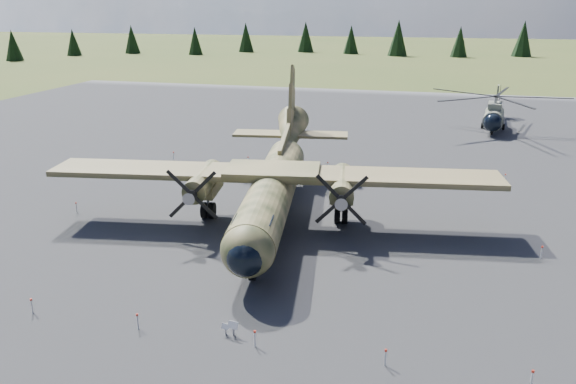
# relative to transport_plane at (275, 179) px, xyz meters

# --- Properties ---
(ground) EXTENTS (500.00, 500.00, 0.00)m
(ground) POSITION_rel_transport_plane_xyz_m (1.57, -2.81, -3.02)
(ground) COLOR #4F5124
(ground) RESTS_ON ground
(apron) EXTENTS (120.00, 120.00, 0.04)m
(apron) POSITION_rel_transport_plane_xyz_m (1.57, 7.19, -3.02)
(apron) COLOR #56575B
(apron) RESTS_ON ground
(transport_plane) EXTENTS (31.92, 28.79, 10.50)m
(transport_plane) POSITION_rel_transport_plane_xyz_m (0.00, 0.00, 0.00)
(transport_plane) COLOR #363D21
(transport_plane) RESTS_ON ground
(helicopter_near) EXTENTS (19.75, 21.85, 4.52)m
(helicopter_near) POSITION_rel_transport_plane_xyz_m (18.43, 35.90, 0.19)
(helicopter_near) COLOR gray
(helicopter_near) RESTS_ON ground
(info_placard_left) EXTENTS (0.41, 0.22, 0.61)m
(info_placard_left) POSITION_rel_transport_plane_xyz_m (1.90, -15.73, -2.61)
(info_placard_left) COLOR gray
(info_placard_left) RESTS_ON ground
(info_placard_right) EXTENTS (0.53, 0.29, 0.79)m
(info_placard_right) POSITION_rel_transport_plane_xyz_m (2.31, -15.73, -2.49)
(info_placard_right) COLOR gray
(info_placard_right) RESTS_ON ground
(barrier_fence) EXTENTS (33.12, 29.62, 0.85)m
(barrier_fence) POSITION_rel_transport_plane_xyz_m (1.11, -2.89, -2.51)
(barrier_fence) COLOR silver
(barrier_fence) RESTS_ON ground
(treeline) EXTENTS (325.16, 315.81, 10.98)m
(treeline) POSITION_rel_transport_plane_xyz_m (2.30, -7.36, 1.70)
(treeline) COLOR black
(treeline) RESTS_ON ground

